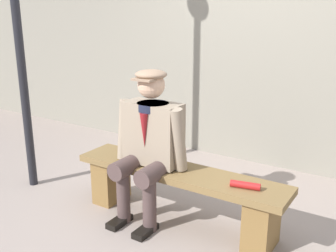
{
  "coord_description": "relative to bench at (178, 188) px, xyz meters",
  "views": [
    {
      "loc": [
        -1.51,
        2.51,
        1.69
      ],
      "look_at": [
        0.1,
        0.0,
        0.81
      ],
      "focal_mm": 42.08,
      "sensor_mm": 36.0,
      "label": 1
    }
  ],
  "objects": [
    {
      "name": "ground_plane",
      "position": [
        0.0,
        0.0,
        -0.3
      ],
      "size": [
        30.0,
        30.0,
        0.0
      ],
      "primitive_type": "plane",
      "color": "gray"
    },
    {
      "name": "bench",
      "position": [
        0.0,
        0.0,
        0.0
      ],
      "size": [
        1.81,
        0.38,
        0.46
      ],
      "color": "brown",
      "rests_on": "ground"
    },
    {
      "name": "seated_man",
      "position": [
        0.24,
        0.06,
        0.38
      ],
      "size": [
        0.65,
        0.56,
        1.25
      ],
      "color": "gray",
      "rests_on": "ground"
    },
    {
      "name": "rolled_magazine",
      "position": [
        -0.59,
        0.04,
        0.18
      ],
      "size": [
        0.22,
        0.09,
        0.05
      ],
      "primitive_type": "cylinder",
      "rotation": [
        0.0,
        1.57,
        0.21
      ],
      "color": "#B21E1E",
      "rests_on": "bench"
    },
    {
      "name": "stadium_wall",
      "position": [
        0.0,
        -1.72,
        0.67
      ],
      "size": [
        12.0,
        0.24,
        1.94
      ],
      "primitive_type": "cube",
      "color": "gray",
      "rests_on": "ground"
    }
  ]
}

